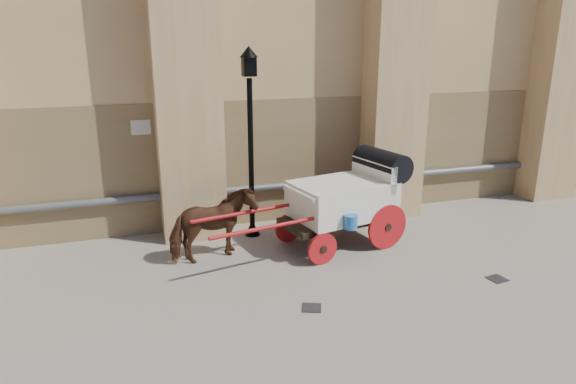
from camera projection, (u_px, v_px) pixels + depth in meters
name	position (u px, v px, depth m)	size (l,w,h in m)	color
ground	(282.00, 300.00, 8.91)	(90.00, 90.00, 0.00)	gray
horse	(213.00, 226.00, 10.36)	(0.79, 1.74, 1.47)	#562C1B
carriage	(348.00, 196.00, 11.11)	(4.75, 2.12, 2.01)	black
street_lamp	(251.00, 139.00, 11.23)	(0.40, 0.40, 4.22)	black
drain_grate_near	(312.00, 308.00, 8.65)	(0.32, 0.32, 0.01)	black
drain_grate_far	(497.00, 279.00, 9.69)	(0.32, 0.32, 0.01)	black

